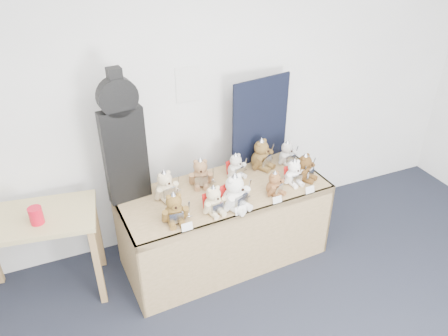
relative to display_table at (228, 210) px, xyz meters
name	(u,v)px	position (x,y,z in m)	size (l,w,h in m)	color
room_shell	(188,84)	(-0.10, 0.60, 0.91)	(6.00, 6.00, 6.00)	white
display_table	(228,210)	(0.00, 0.00, 0.00)	(1.76, 0.81, 0.72)	olive
side_table	(35,230)	(-1.48, 0.24, 0.08)	(0.99, 0.64, 0.77)	tan
guitar_case	(123,139)	(-0.73, 0.27, 0.68)	(0.34, 0.14, 1.07)	black
navy_board	(260,121)	(0.49, 0.42, 0.55)	(0.59, 0.02, 0.78)	black
red_cup	(36,216)	(-1.43, 0.15, 0.27)	(0.10, 0.10, 0.13)	red
teddy_front_far_left	(175,209)	(-0.50, -0.16, 0.27)	(0.23, 0.19, 0.28)	brown
teddy_front_left	(214,201)	(-0.19, -0.17, 0.26)	(0.22, 0.19, 0.26)	beige
teddy_front_centre	(235,193)	(-0.02, -0.18, 0.29)	(0.27, 0.26, 0.33)	white
teddy_front_right	(275,184)	(0.35, -0.13, 0.25)	(0.19, 0.19, 0.23)	brown
teddy_front_far_right	(294,173)	(0.58, -0.05, 0.25)	(0.20, 0.17, 0.25)	white
teddy_front_end	(305,168)	(0.69, -0.04, 0.26)	(0.22, 0.22, 0.27)	#55391D
teddy_back_left	(165,186)	(-0.47, 0.16, 0.26)	(0.23, 0.21, 0.28)	beige
teddy_back_centre_left	(201,174)	(-0.15, 0.22, 0.27)	(0.23, 0.21, 0.28)	#9A724D
teddy_back_centre_right	(236,166)	(0.18, 0.24, 0.25)	(0.20, 0.19, 0.24)	beige
teddy_back_right	(262,155)	(0.45, 0.28, 0.28)	(0.25, 0.25, 0.31)	brown
teddy_back_end	(287,154)	(0.69, 0.25, 0.25)	(0.20, 0.18, 0.24)	silver
entry_card_a	(187,227)	(-0.45, -0.30, 0.19)	(0.08, 0.00, 0.06)	silver
entry_card_b	(241,210)	(-0.01, -0.27, 0.19)	(0.09, 0.00, 0.07)	silver
entry_card_c	(277,200)	(0.31, -0.26, 0.19)	(0.08, 0.00, 0.06)	silver
entry_card_d	(310,190)	(0.62, -0.24, 0.19)	(0.08, 0.00, 0.06)	silver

